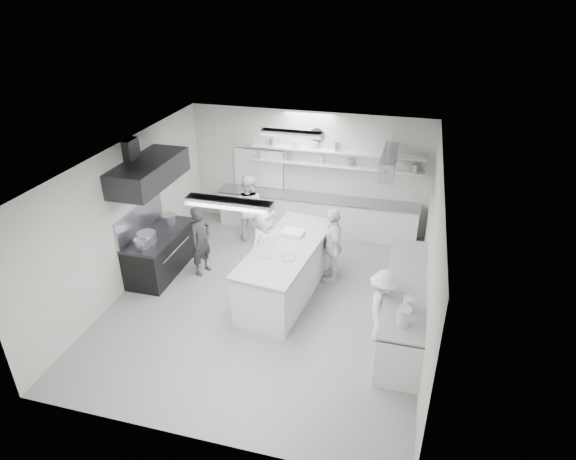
% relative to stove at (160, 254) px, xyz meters
% --- Properties ---
extents(floor, '(6.00, 7.00, 0.02)m').
position_rel_stove_xyz_m(floor, '(2.60, -0.40, -0.46)').
color(floor, '#9D9D9D').
rests_on(floor, ground).
extents(ceiling, '(6.00, 7.00, 0.02)m').
position_rel_stove_xyz_m(ceiling, '(2.60, -0.40, 2.56)').
color(ceiling, white).
rests_on(ceiling, wall_back).
extents(wall_back, '(6.00, 0.04, 3.00)m').
position_rel_stove_xyz_m(wall_back, '(2.60, 3.10, 1.05)').
color(wall_back, silver).
rests_on(wall_back, floor).
extents(wall_front, '(6.00, 0.04, 3.00)m').
position_rel_stove_xyz_m(wall_front, '(2.60, -3.90, 1.05)').
color(wall_front, silver).
rests_on(wall_front, floor).
extents(wall_left, '(0.04, 7.00, 3.00)m').
position_rel_stove_xyz_m(wall_left, '(-0.40, -0.40, 1.05)').
color(wall_left, silver).
rests_on(wall_left, floor).
extents(wall_right, '(0.04, 7.00, 3.00)m').
position_rel_stove_xyz_m(wall_right, '(5.60, -0.40, 1.05)').
color(wall_right, silver).
rests_on(wall_right, floor).
extents(stove, '(0.80, 1.80, 0.90)m').
position_rel_stove_xyz_m(stove, '(0.00, 0.00, 0.00)').
color(stove, black).
rests_on(stove, floor).
extents(exhaust_hood, '(0.85, 2.00, 0.50)m').
position_rel_stove_xyz_m(exhaust_hood, '(0.00, -0.00, 1.90)').
color(exhaust_hood, '#262629').
rests_on(exhaust_hood, wall_left).
extents(back_counter, '(5.00, 0.60, 0.92)m').
position_rel_stove_xyz_m(back_counter, '(2.90, 2.80, 0.01)').
color(back_counter, white).
rests_on(back_counter, floor).
extents(shelf_lower, '(4.20, 0.26, 0.04)m').
position_rel_stove_xyz_m(shelf_lower, '(3.30, 2.97, 1.30)').
color(shelf_lower, white).
rests_on(shelf_lower, wall_back).
extents(shelf_upper, '(4.20, 0.26, 0.04)m').
position_rel_stove_xyz_m(shelf_upper, '(3.30, 2.97, 1.65)').
color(shelf_upper, white).
rests_on(shelf_upper, wall_back).
extents(pass_through_window, '(1.30, 0.04, 1.00)m').
position_rel_stove_xyz_m(pass_through_window, '(1.30, 3.08, 1.00)').
color(pass_through_window, black).
rests_on(pass_through_window, wall_back).
extents(wall_clock, '(0.32, 0.05, 0.32)m').
position_rel_stove_xyz_m(wall_clock, '(2.80, 3.06, 2.00)').
color(wall_clock, silver).
rests_on(wall_clock, wall_back).
extents(right_counter, '(0.74, 3.30, 0.94)m').
position_rel_stove_xyz_m(right_counter, '(5.25, -0.60, 0.02)').
color(right_counter, white).
rests_on(right_counter, floor).
extents(pot_rack, '(0.30, 1.60, 0.40)m').
position_rel_stove_xyz_m(pot_rack, '(4.60, 2.00, 1.85)').
color(pot_rack, '#979AA4').
rests_on(pot_rack, ceiling).
extents(light_fixture_front, '(1.30, 0.25, 0.10)m').
position_rel_stove_xyz_m(light_fixture_front, '(2.60, -2.20, 2.49)').
color(light_fixture_front, white).
rests_on(light_fixture_front, ceiling).
extents(light_fixture_rear, '(1.30, 0.25, 0.10)m').
position_rel_stove_xyz_m(light_fixture_rear, '(2.60, 1.40, 2.49)').
color(light_fixture_rear, white).
rests_on(light_fixture_rear, ceiling).
extents(prep_island, '(1.40, 2.96, 1.05)m').
position_rel_stove_xyz_m(prep_island, '(2.88, -0.06, 0.08)').
color(prep_island, white).
rests_on(prep_island, floor).
extents(stove_pot, '(0.39, 0.39, 0.26)m').
position_rel_stove_xyz_m(stove_pot, '(0.00, -0.40, 0.59)').
color(stove_pot, '#979AA4').
rests_on(stove_pot, stove).
extents(cook_stove, '(0.51, 0.65, 1.56)m').
position_rel_stove_xyz_m(cook_stove, '(0.90, 0.23, 0.33)').
color(cook_stove, '#2B2B2C').
rests_on(cook_stove, floor).
extents(cook_back, '(0.83, 0.66, 1.67)m').
position_rel_stove_xyz_m(cook_back, '(1.36, 1.97, 0.39)').
color(cook_back, white).
rests_on(cook_back, floor).
extents(cook_island_left, '(0.85, 0.96, 1.66)m').
position_rel_stove_xyz_m(cook_island_left, '(2.31, 0.37, 0.38)').
color(cook_island_left, white).
rests_on(cook_island_left, floor).
extents(cook_island_right, '(0.69, 1.05, 1.67)m').
position_rel_stove_xyz_m(cook_island_right, '(3.68, 0.69, 0.38)').
color(cook_island_right, white).
rests_on(cook_island_right, floor).
extents(cook_right, '(0.62, 0.97, 1.42)m').
position_rel_stove_xyz_m(cook_right, '(4.88, -1.04, 0.26)').
color(cook_right, white).
rests_on(cook_right, floor).
extents(bowl_island_a, '(0.29, 0.29, 0.06)m').
position_rel_stove_xyz_m(bowl_island_a, '(3.05, -0.50, 0.63)').
color(bowl_island_a, '#979AA4').
rests_on(bowl_island_a, prep_island).
extents(bowl_island_b, '(0.25, 0.25, 0.07)m').
position_rel_stove_xyz_m(bowl_island_b, '(2.62, -0.55, 0.63)').
color(bowl_island_b, white).
rests_on(bowl_island_b, prep_island).
extents(bowl_right, '(0.23, 0.23, 0.05)m').
position_rel_stove_xyz_m(bowl_right, '(5.21, -0.95, 0.52)').
color(bowl_right, white).
rests_on(bowl_right, right_counter).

